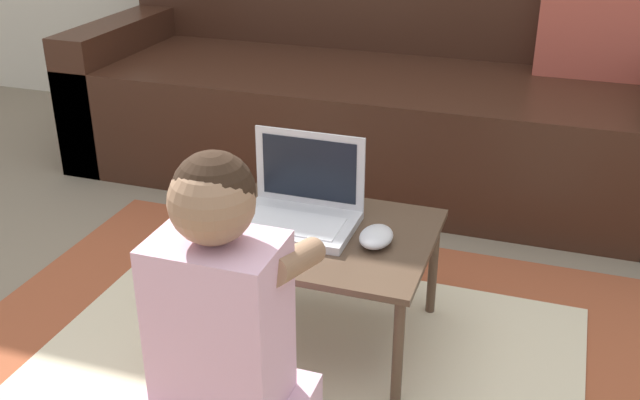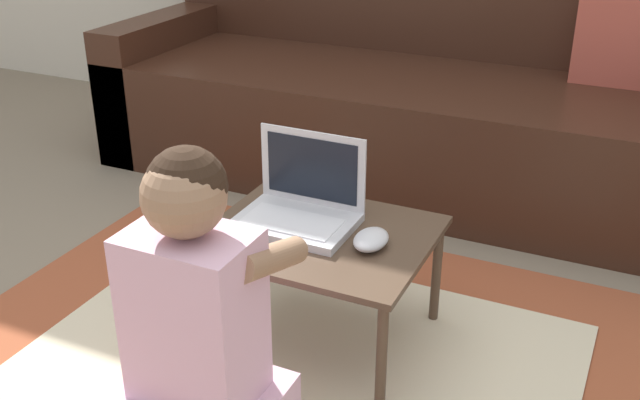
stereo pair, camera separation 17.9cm
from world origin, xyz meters
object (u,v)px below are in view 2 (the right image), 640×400
at_px(laptop_desk, 319,244).
at_px(person_seated, 196,333).
at_px(couch, 414,99).
at_px(laptop, 299,209).
at_px(computer_mouse, 371,239).

height_order(laptop_desk, person_seated, person_seated).
height_order(couch, laptop, couch).
height_order(laptop, person_seated, person_seated).
xyz_separation_m(laptop_desk, laptop, (-0.07, 0.03, 0.07)).
xyz_separation_m(laptop, person_seated, (0.02, -0.48, -0.05)).
xyz_separation_m(laptop_desk, computer_mouse, (0.13, -0.01, 0.05)).
bearing_deg(person_seated, couch, 93.68).
relative_size(laptop_desk, computer_mouse, 4.73).
xyz_separation_m(laptop, computer_mouse, (0.20, -0.04, -0.02)).
relative_size(computer_mouse, person_seated, 0.17).
bearing_deg(couch, computer_mouse, -76.12).
height_order(computer_mouse, person_seated, person_seated).
height_order(couch, laptop_desk, couch).
bearing_deg(laptop, person_seated, -87.55).
bearing_deg(computer_mouse, person_seated, -112.33).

